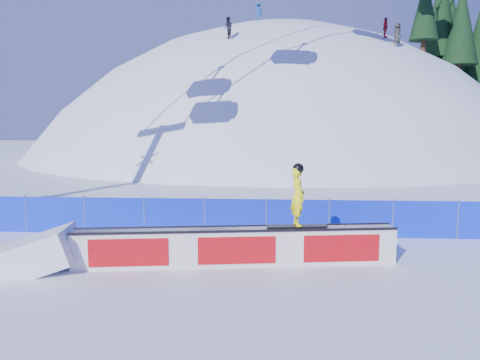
{
  "coord_description": "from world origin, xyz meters",
  "views": [
    {
      "loc": [
        -0.89,
        -10.31,
        3.67
      ],
      "look_at": [
        -1.81,
        3.74,
        1.91
      ],
      "focal_mm": 35.0,
      "sensor_mm": 36.0,
      "label": 1
    }
  ],
  "objects": [
    {
      "name": "ground",
      "position": [
        0.0,
        0.0,
        0.0
      ],
      "size": [
        160.0,
        160.0,
        0.0
      ],
      "primitive_type": "plane",
      "color": "white",
      "rests_on": "ground"
    },
    {
      "name": "snow_hill",
      "position": [
        0.0,
        42.0,
        -18.0
      ],
      "size": [
        64.0,
        64.0,
        64.0
      ],
      "color": "white",
      "rests_on": "ground"
    },
    {
      "name": "safety_fence",
      "position": [
        0.0,
        4.5,
        0.6
      ],
      "size": [
        22.05,
        0.05,
        1.3
      ],
      "color": "#0C27E0",
      "rests_on": "ground"
    },
    {
      "name": "rail_box",
      "position": [
        -1.75,
        1.33,
        0.49
      ],
      "size": [
        8.25,
        1.72,
        0.99
      ],
      "rotation": [
        0.0,
        0.0,
        0.14
      ],
      "color": "silver",
      "rests_on": "ground"
    },
    {
      "name": "snow_ramp",
      "position": [
        -6.85,
        0.62,
        0.0
      ],
      "size": [
        2.56,
        1.8,
        1.48
      ],
      "primitive_type": null,
      "rotation": [
        0.0,
        -0.31,
        0.14
      ],
      "color": "white",
      "rests_on": "ground"
    },
    {
      "name": "snowboarder",
      "position": [
        -0.19,
        1.55,
        1.79
      ],
      "size": [
        1.59,
        0.63,
        1.64
      ],
      "rotation": [
        0.0,
        0.0,
        1.83
      ],
      "color": "black",
      "rests_on": "rail_box"
    },
    {
      "name": "distant_skiers",
      "position": [
        1.9,
        31.61,
        12.17
      ],
      "size": [
        14.62,
        10.04,
        5.07
      ],
      "color": "black",
      "rests_on": "ground"
    }
  ]
}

